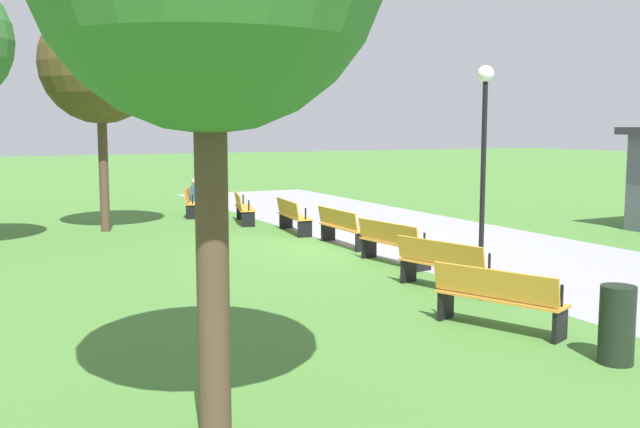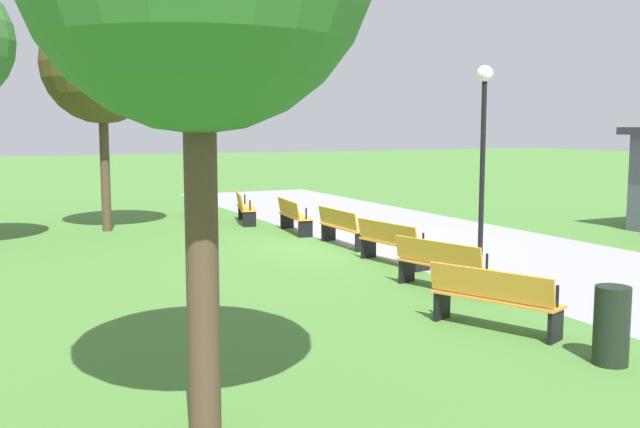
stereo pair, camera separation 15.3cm
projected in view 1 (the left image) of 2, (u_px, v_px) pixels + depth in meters
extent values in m
plane|color=#477A33|center=(345.00, 246.00, 17.41)|extent=(120.00, 120.00, 0.00)
cube|color=#939399|center=(440.00, 238.00, 18.62)|extent=(29.53, 5.63, 0.01)
cube|color=orange|center=(195.00, 202.00, 23.22)|extent=(1.89, 1.12, 0.04)
cube|color=orange|center=(188.00, 194.00, 23.18)|extent=(1.76, 0.81, 0.40)
cube|color=black|center=(198.00, 206.00, 24.11)|extent=(0.20, 0.37, 0.43)
cylinder|color=black|center=(198.00, 194.00, 24.07)|extent=(0.06, 0.06, 0.30)
cube|color=black|center=(192.00, 212.00, 22.39)|extent=(0.20, 0.37, 0.43)
cylinder|color=black|center=(192.00, 199.00, 22.34)|extent=(0.06, 0.06, 0.30)
cube|color=orange|center=(245.00, 208.00, 21.47)|extent=(1.91, 0.91, 0.04)
cube|color=orange|center=(238.00, 200.00, 21.40)|extent=(1.82, 0.59, 0.40)
cube|color=black|center=(243.00, 212.00, 22.35)|extent=(0.16, 0.38, 0.43)
cylinder|color=black|center=(243.00, 200.00, 22.30)|extent=(0.05, 0.05, 0.30)
cube|color=black|center=(248.00, 219.00, 20.65)|extent=(0.16, 0.38, 0.43)
cylinder|color=black|center=(249.00, 206.00, 20.61)|extent=(0.05, 0.05, 0.30)
cube|color=orange|center=(295.00, 216.00, 19.50)|extent=(1.90, 0.68, 0.04)
cube|color=orange|center=(288.00, 207.00, 19.41)|extent=(1.86, 0.35, 0.40)
cube|color=black|center=(286.00, 221.00, 20.35)|extent=(0.11, 0.38, 0.43)
cylinder|color=black|center=(287.00, 207.00, 20.31)|extent=(0.05, 0.05, 0.30)
cube|color=black|center=(305.00, 229.00, 18.71)|extent=(0.11, 0.38, 0.43)
cylinder|color=black|center=(306.00, 214.00, 18.67)|extent=(0.05, 0.05, 0.30)
cube|color=orange|center=(345.00, 227.00, 17.35)|extent=(1.86, 0.44, 0.04)
cube|color=orange|center=(337.00, 218.00, 17.24)|extent=(1.86, 0.10, 0.40)
cube|color=black|center=(328.00, 232.00, 18.16)|extent=(0.06, 0.37, 0.43)
cylinder|color=black|center=(329.00, 216.00, 18.12)|extent=(0.04, 0.04, 0.30)
cube|color=black|center=(363.00, 242.00, 16.61)|extent=(0.06, 0.37, 0.43)
cylinder|color=black|center=(364.00, 225.00, 16.57)|extent=(0.04, 0.04, 0.30)
cube|color=orange|center=(395.00, 243.00, 15.06)|extent=(1.90, 0.68, 0.04)
cube|color=orange|center=(388.00, 232.00, 14.92)|extent=(1.86, 0.35, 0.40)
cube|color=black|center=(369.00, 248.00, 15.80)|extent=(0.11, 0.38, 0.43)
cylinder|color=black|center=(370.00, 230.00, 15.77)|extent=(0.05, 0.05, 0.30)
cube|color=black|center=(423.00, 260.00, 14.37)|extent=(0.11, 0.38, 0.43)
cylinder|color=black|center=(424.00, 240.00, 14.33)|extent=(0.05, 0.05, 0.30)
cube|color=orange|center=(447.00, 265.00, 12.66)|extent=(1.91, 0.91, 0.04)
cube|color=orange|center=(439.00, 252.00, 12.50)|extent=(1.82, 0.59, 0.40)
cube|color=black|center=(409.00, 271.00, 13.33)|extent=(0.16, 0.38, 0.43)
cylinder|color=black|center=(410.00, 249.00, 13.30)|extent=(0.05, 0.05, 0.30)
cube|color=black|center=(488.00, 286.00, 12.04)|extent=(0.16, 0.38, 0.43)
cylinder|color=black|center=(489.00, 262.00, 12.00)|extent=(0.05, 0.05, 0.30)
cube|color=orange|center=(500.00, 298.00, 10.19)|extent=(1.89, 1.12, 0.04)
cube|color=orange|center=(494.00, 283.00, 10.01)|extent=(1.76, 0.81, 0.40)
cube|color=black|center=(446.00, 305.00, 10.79)|extent=(0.20, 0.37, 0.43)
cylinder|color=black|center=(447.00, 278.00, 10.76)|extent=(0.06, 0.06, 0.30)
cube|color=black|center=(560.00, 326.00, 9.65)|extent=(0.20, 0.37, 0.43)
cylinder|color=black|center=(562.00, 296.00, 9.62)|extent=(0.06, 0.06, 0.30)
cube|color=navy|center=(194.00, 194.00, 23.19)|extent=(0.37, 0.31, 0.50)
sphere|color=tan|center=(195.00, 182.00, 23.15)|extent=(0.22, 0.22, 0.22)
cylinder|color=#23232D|center=(200.00, 202.00, 23.33)|extent=(0.26, 0.38, 0.13)
cylinder|color=#23232D|center=(206.00, 209.00, 23.36)|extent=(0.14, 0.14, 0.43)
cylinder|color=#23232D|center=(200.00, 203.00, 23.15)|extent=(0.26, 0.38, 0.13)
cylinder|color=#23232D|center=(206.00, 209.00, 23.18)|extent=(0.14, 0.14, 0.43)
cylinder|color=#4C3828|center=(104.00, 168.00, 19.64)|extent=(0.25, 0.25, 3.45)
sphere|color=#4C3D1E|center=(100.00, 63.00, 19.32)|extent=(3.18, 3.18, 3.18)
cylinder|color=#4C3828|center=(213.00, 258.00, 6.56)|extent=(0.30, 0.30, 3.30)
cylinder|color=black|center=(483.00, 177.00, 14.34)|extent=(0.10, 0.10, 3.70)
sphere|color=white|center=(486.00, 74.00, 14.11)|extent=(0.32, 0.32, 0.32)
cylinder|color=black|center=(617.00, 325.00, 8.73)|extent=(0.42, 0.42, 0.95)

